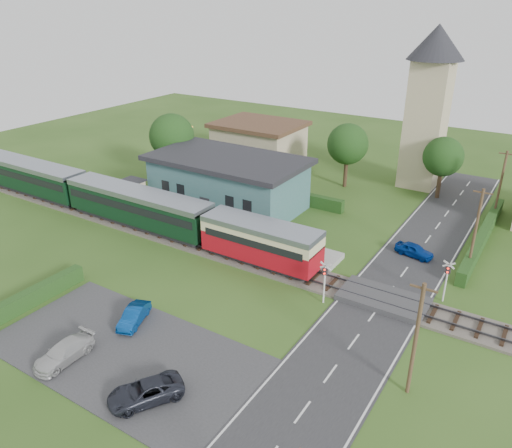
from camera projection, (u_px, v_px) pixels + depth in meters
The scene contains 29 objects.
ground at pixel (251, 276), 39.26m from camera, with size 120.00×120.00×0.00m, color #2D4C19.
railway_track at pixel (265, 264), 40.76m from camera, with size 76.00×3.20×0.49m.
road at pixel (373, 315), 34.37m from camera, with size 6.00×70.00×0.05m, color #28282B.
car_park at pixel (126, 352), 30.76m from camera, with size 17.00×9.00×0.08m, color #333335.
crossing_deck at pixel (383, 299), 35.83m from camera, with size 6.20×3.40×0.45m, color #333335.
platform at pixel (194, 222), 48.05m from camera, with size 30.00×3.00×0.45m, color gray.
equipment_hut at pixel (132, 192), 51.33m from camera, with size 2.30×2.30×2.55m.
station_building at pixel (228, 181), 51.48m from camera, with size 16.00×9.00×5.30m.
train at pixel (114, 199), 48.28m from camera, with size 43.20×2.90×3.40m.
church_tower at pixel (430, 96), 54.11m from camera, with size 6.00×6.00×17.60m.
house_west at pixel (259, 143), 64.64m from camera, with size 10.80×8.80×5.50m.
hedge_carpark at pixel (28, 299), 35.17m from camera, with size 0.80×9.00×1.20m, color #193814.
hedge_roadside at pixel (483, 236), 44.38m from camera, with size 0.80×18.00×1.20m, color #193814.
hedge_station at pixel (252, 187), 55.79m from camera, with size 22.00×0.80×1.30m, color #193814.
tree_a at pixel (172, 136), 57.56m from camera, with size 5.20×5.20×8.00m.
tree_b at pixel (348, 144), 55.84m from camera, with size 4.60×4.60×7.34m.
tree_c at pixel (443, 157), 52.65m from camera, with size 4.20×4.20×6.78m.
utility_pole_b at pixel (416, 339), 26.22m from camera, with size 1.40×0.22×7.00m.
utility_pole_c at pixel (476, 230), 38.52m from camera, with size 1.40×0.22×7.00m.
utility_pole_d at pixel (500, 185), 47.74m from camera, with size 1.40×0.22×7.00m.
crossing_signal_near at pixel (325, 277), 34.94m from camera, with size 0.84×0.28×3.28m.
crossing_signal_far at pixel (447, 275), 35.12m from camera, with size 0.84×0.28×3.28m.
streetlamp_west at pixel (192, 142), 64.12m from camera, with size 0.30×0.30×5.15m.
car_on_road at pixel (414, 250), 41.99m from camera, with size 1.29×3.22×1.10m, color navy.
car_park_blue at pixel (134, 316), 33.27m from camera, with size 1.14×3.27×1.08m, color navy.
car_park_silver at pixel (64, 352), 29.80m from camera, with size 1.59×3.91×1.14m, color #BEBEBE.
car_park_dark at pixel (146, 392), 26.83m from camera, with size 1.88×4.07×1.13m, color #23252F.
pedestrian_near at pixel (257, 227), 44.22m from camera, with size 0.71×0.47×1.95m, color gray.
pedestrian_far at pixel (133, 197), 51.36m from camera, with size 0.75×0.59×1.55m, color gray.
Camera 1 is at (18.56, -28.55, 19.97)m, focal length 35.00 mm.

